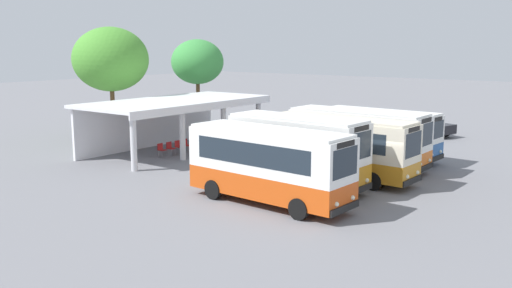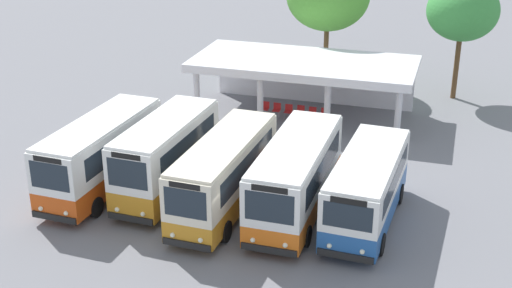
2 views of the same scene
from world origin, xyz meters
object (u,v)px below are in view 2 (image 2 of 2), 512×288
(city_bus_fourth_amber, at_px, (296,176))
(waiting_chair_middle_seat, at_px, (288,110))
(city_bus_nearest_orange, at_px, (101,153))
(waiting_chair_far_end_seat, at_px, (324,114))
(waiting_chair_fifth_seat, at_px, (312,113))
(waiting_chair_second_from_end, at_px, (277,109))
(city_bus_middle_cream, at_px, (224,173))
(waiting_chair_end_by_column, at_px, (265,107))
(waiting_chair_fourth_seat, at_px, (300,111))
(city_bus_fifth_blue, at_px, (367,187))
(city_bus_second_in_row, at_px, (167,154))

(city_bus_fourth_amber, distance_m, waiting_chair_middle_seat, 11.63)
(city_bus_nearest_orange, relative_size, waiting_chair_far_end_seat, 9.18)
(city_bus_nearest_orange, relative_size, waiting_chair_fifth_seat, 9.18)
(city_bus_fourth_amber, distance_m, waiting_chair_far_end_seat, 11.23)
(city_bus_nearest_orange, relative_size, waiting_chair_middle_seat, 9.18)
(city_bus_fourth_amber, bearing_deg, waiting_chair_second_from_end, 109.36)
(city_bus_nearest_orange, xyz_separation_m, waiting_chair_fifth_seat, (7.23, 11.38, -1.33))
(city_bus_middle_cream, relative_size, city_bus_fourth_amber, 1.01)
(waiting_chair_end_by_column, relative_size, waiting_chair_middle_seat, 1.00)
(waiting_chair_fourth_seat, height_order, waiting_chair_far_end_seat, same)
(waiting_chair_end_by_column, bearing_deg, waiting_chair_fourth_seat, -1.24)
(city_bus_nearest_orange, bearing_deg, waiting_chair_end_by_column, 69.17)
(city_bus_nearest_orange, distance_m, waiting_chair_middle_seat, 12.87)
(city_bus_fourth_amber, height_order, waiting_chair_end_by_column, city_bus_fourth_amber)
(city_bus_nearest_orange, distance_m, waiting_chair_fifth_seat, 13.55)
(city_bus_nearest_orange, xyz_separation_m, waiting_chair_fourth_seat, (6.52, 11.45, -1.33))
(city_bus_nearest_orange, height_order, waiting_chair_fifth_seat, city_bus_nearest_orange)
(city_bus_fourth_amber, distance_m, waiting_chair_fifth_seat, 11.29)
(city_bus_nearest_orange, xyz_separation_m, waiting_chair_middle_seat, (5.80, 11.41, -1.33))
(waiting_chair_middle_seat, relative_size, waiting_chair_fourth_seat, 1.00)
(city_bus_middle_cream, distance_m, waiting_chair_fourth_seat, 11.78)
(waiting_chair_end_by_column, height_order, waiting_chair_far_end_seat, same)
(city_bus_fourth_amber, relative_size, waiting_chair_second_from_end, 9.37)
(waiting_chair_middle_seat, distance_m, waiting_chair_far_end_seat, 2.14)
(waiting_chair_middle_seat, height_order, waiting_chair_far_end_seat, same)
(city_bus_fifth_blue, distance_m, waiting_chair_fourth_seat, 12.36)
(city_bus_second_in_row, height_order, city_bus_fourth_amber, city_bus_second_in_row)
(waiting_chair_second_from_end, distance_m, waiting_chair_fifth_seat, 2.14)
(city_bus_second_in_row, relative_size, waiting_chair_fifth_seat, 8.34)
(waiting_chair_end_by_column, relative_size, waiting_chair_fourth_seat, 1.00)
(waiting_chair_far_end_seat, bearing_deg, waiting_chair_fourth_seat, 178.56)
(waiting_chair_middle_seat, bearing_deg, city_bus_middle_cream, -89.03)
(waiting_chair_second_from_end, distance_m, waiting_chair_middle_seat, 0.72)
(waiting_chair_second_from_end, bearing_deg, waiting_chair_far_end_seat, -0.71)
(city_bus_middle_cream, relative_size, waiting_chair_fourth_seat, 9.45)
(city_bus_fifth_blue, relative_size, waiting_chair_second_from_end, 8.77)
(waiting_chair_fifth_seat, relative_size, waiting_chair_far_end_seat, 1.00)
(city_bus_nearest_orange, xyz_separation_m, waiting_chair_end_by_column, (4.37, 11.49, -1.33))
(city_bus_middle_cream, distance_m, waiting_chair_fifth_seat, 11.77)
(waiting_chair_fourth_seat, xyz_separation_m, waiting_chair_far_end_seat, (1.43, -0.04, 0.00))
(waiting_chair_middle_seat, relative_size, waiting_chair_far_end_seat, 1.00)
(city_bus_fourth_amber, relative_size, waiting_chair_far_end_seat, 9.37)
(city_bus_fifth_blue, bearing_deg, city_bus_second_in_row, 179.56)
(waiting_chair_fifth_seat, bearing_deg, waiting_chair_middle_seat, 178.82)
(city_bus_fourth_amber, height_order, waiting_chair_fifth_seat, city_bus_fourth_amber)
(waiting_chair_end_by_column, bearing_deg, waiting_chair_far_end_seat, -1.32)
(waiting_chair_fifth_seat, bearing_deg, waiting_chair_far_end_seat, 2.19)
(city_bus_middle_cream, relative_size, waiting_chair_middle_seat, 9.45)
(waiting_chair_end_by_column, distance_m, waiting_chair_fourth_seat, 2.14)
(city_bus_middle_cream, bearing_deg, waiting_chair_fourth_seat, 87.47)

